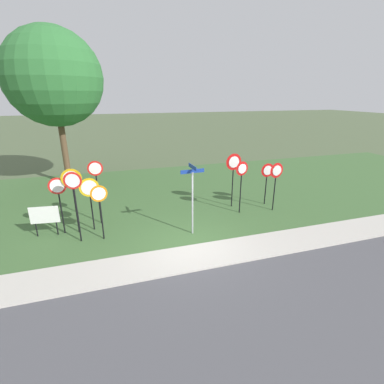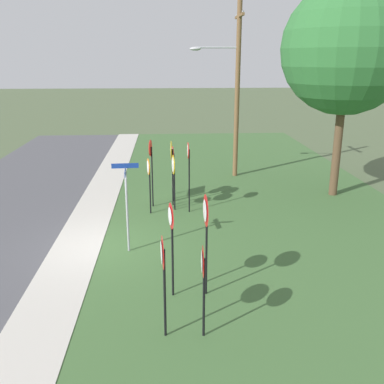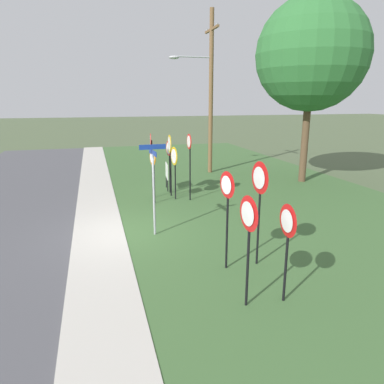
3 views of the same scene
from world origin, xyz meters
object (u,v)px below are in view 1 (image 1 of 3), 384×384
at_px(yield_sign_near_right, 267,174).
at_px(street_name_post, 192,194).
at_px(stop_sign_near_left, 90,193).
at_px(notice_board, 45,216).
at_px(stop_sign_far_left, 74,193).
at_px(stop_sign_near_right, 59,194).
at_px(stop_sign_far_right, 73,187).
at_px(yield_sign_near_left, 234,167).
at_px(stop_sign_center_tall, 96,180).
at_px(oak_tree_left, 54,78).
at_px(stop_sign_far_center, 100,201).
at_px(yield_sign_far_left, 242,175).
at_px(yield_sign_far_right, 276,175).

xyz_separation_m(yield_sign_near_right, street_name_post, (-4.56, -1.96, 0.12)).
bearing_deg(stop_sign_near_left, notice_board, 172.99).
relative_size(stop_sign_near_left, stop_sign_far_left, 0.81).
height_order(stop_sign_near_left, stop_sign_near_right, stop_sign_near_right).
relative_size(stop_sign_near_right, stop_sign_far_left, 0.85).
bearing_deg(street_name_post, notice_board, 161.32).
bearing_deg(stop_sign_far_right, street_name_post, -15.58).
distance_m(yield_sign_near_left, notice_board, 8.54).
xyz_separation_m(stop_sign_far_right, notice_board, (-1.19, 0.09, -1.15)).
bearing_deg(yield_sign_near_right, stop_sign_near_left, -175.55).
relative_size(stop_sign_center_tall, yield_sign_near_right, 1.31).
height_order(yield_sign_near_right, oak_tree_left, oak_tree_left).
bearing_deg(yield_sign_near_right, oak_tree_left, 147.40).
bearing_deg(stop_sign_far_right, yield_sign_near_left, 8.34).
xyz_separation_m(stop_sign_far_center, yield_sign_far_left, (6.28, 0.76, 0.28)).
bearing_deg(oak_tree_left, yield_sign_near_left, -38.53).
bearing_deg(stop_sign_far_right, yield_sign_near_right, 5.85).
bearing_deg(stop_sign_near_right, stop_sign_center_tall, 16.96).
xyz_separation_m(stop_sign_near_right, yield_sign_far_left, (7.80, -0.21, 0.15)).
bearing_deg(stop_sign_far_center, yield_sign_near_left, 4.30).
relative_size(stop_sign_near_left, street_name_post, 0.79).
bearing_deg(stop_sign_center_tall, yield_sign_near_left, 0.27).
distance_m(stop_sign_near_left, stop_sign_far_left, 1.07).
bearing_deg(stop_sign_near_right, stop_sign_far_left, -57.69).
height_order(stop_sign_center_tall, oak_tree_left, oak_tree_left).
bearing_deg(street_name_post, stop_sign_far_right, 158.46).
distance_m(stop_sign_far_left, street_name_post, 4.38).
xyz_separation_m(stop_sign_near_right, stop_sign_far_right, (0.55, -0.07, 0.27)).
bearing_deg(yield_sign_near_left, yield_sign_near_right, -10.63).
bearing_deg(yield_sign_near_left, stop_sign_center_tall, 177.07).
relative_size(stop_sign_near_right, stop_sign_center_tall, 0.85).
relative_size(stop_sign_near_left, notice_board, 1.81).
height_order(stop_sign_far_right, yield_sign_near_left, yield_sign_near_left).
height_order(stop_sign_near_left, yield_sign_far_left, yield_sign_far_left).
bearing_deg(stop_sign_far_right, stop_sign_far_center, -40.29).
bearing_deg(yield_sign_far_right, stop_sign_far_left, 178.23).
height_order(stop_sign_far_right, yield_sign_far_right, stop_sign_far_right).
distance_m(stop_sign_far_left, yield_sign_near_right, 9.00).
distance_m(stop_sign_far_center, oak_tree_left, 9.63).
relative_size(stop_sign_far_center, yield_sign_far_right, 0.93).
xyz_separation_m(street_name_post, oak_tree_left, (-5.46, 8.75, 4.54)).
xyz_separation_m(stop_sign_center_tall, notice_board, (-2.07, -0.55, -1.17)).
bearing_deg(stop_sign_center_tall, street_name_post, -31.02).
bearing_deg(oak_tree_left, yield_sign_near_right, -34.10).
bearing_deg(stop_sign_far_right, oak_tree_left, 100.62).
xyz_separation_m(stop_sign_center_tall, street_name_post, (3.57, -2.11, -0.29)).
distance_m(stop_sign_near_right, stop_sign_far_right, 0.62).
xyz_separation_m(stop_sign_near_right, yield_sign_near_left, (7.79, 0.64, 0.33)).
distance_m(stop_sign_near_left, yield_sign_near_left, 6.69).
height_order(stop_sign_near_right, yield_sign_near_right, stop_sign_near_right).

